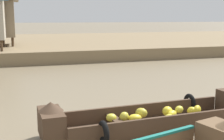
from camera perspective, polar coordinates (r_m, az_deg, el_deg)
The scene contains 3 objects.
ground_plane at distance 13.54m, azimuth -9.80°, elevation -2.06°, with size 300.00×300.00×0.00m, color #7A6B51.
riverbank_strip at distance 28.05m, azimuth -13.82°, elevation 4.69°, with size 160.00×20.00×0.77m, color #7F6B4C.
banana_boat at distance 7.76m, azimuth 7.72°, elevation -8.69°, with size 5.61×2.01×0.93m.
Camera 1 is at (-1.67, -3.15, 2.75)m, focal length 49.00 mm.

